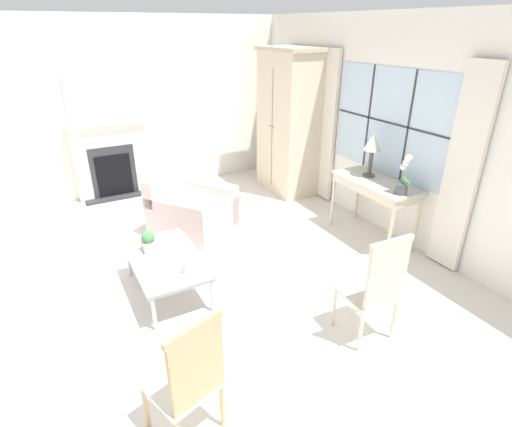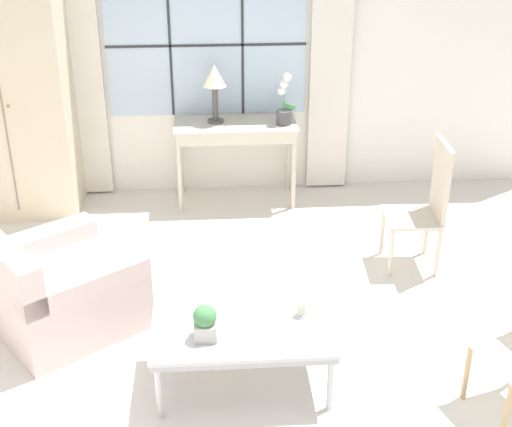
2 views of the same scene
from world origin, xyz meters
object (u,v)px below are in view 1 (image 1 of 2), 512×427
fireplace (110,155)px  accent_chair_wooden (189,376)px  side_chair_wooden (377,285)px  pillar_candle (186,270)px  potted_orchid (403,179)px  coffee_table (166,261)px  console_table (376,187)px  table_lamp (373,145)px  potted_plant_small (148,241)px  armchair_upholstered (192,211)px  armoire (289,123)px

fireplace → accent_chair_wooden: bearing=-4.6°
side_chair_wooden → pillar_candle: size_ratio=9.82×
potted_orchid → coffee_table: bearing=-101.2°
fireplace → pillar_candle: 3.47m
console_table → potted_orchid: potted_orchid is taller
table_lamp → potted_plant_small: table_lamp is taller
armchair_upholstered → potted_plant_small: armchair_upholstered is taller
side_chair_wooden → coffee_table: bearing=-138.1°
accent_chair_wooden → pillar_candle: accent_chair_wooden is taller
table_lamp → pillar_candle: (0.49, -2.75, -0.75)m
console_table → potted_orchid: size_ratio=2.39×
fireplace → console_table: bearing=41.1°
potted_orchid → armchair_upholstered: bearing=-132.6°
fireplace → armoire: bearing=67.7°
table_lamp → accent_chair_wooden: 3.73m
table_lamp → potted_orchid: 0.70m
coffee_table → armoire: bearing=125.5°
armchair_upholstered → potted_plant_small: (1.06, -0.86, 0.28)m
potted_plant_small → potted_orchid: bearing=74.8°
pillar_candle → potted_plant_small: bearing=-162.3°
armoire → coffee_table: 3.47m
console_table → side_chair_wooden: (1.49, -1.39, -0.13)m
side_chair_wooden → potted_plant_small: size_ratio=4.66×
potted_plant_small → fireplace: bearing=177.1°
console_table → potted_plant_small: bearing=-96.2°
console_table → potted_orchid: (0.46, -0.06, 0.27)m
console_table → armchair_upholstered: (-1.37, -2.05, -0.45)m
table_lamp → potted_orchid: size_ratio=1.14×
armoire → pillar_candle: size_ratio=21.07×
fireplace → armchair_upholstered: (1.79, 0.71, -0.43)m
side_chair_wooden → table_lamp: bearing=139.6°
fireplace → console_table: fireplace is taller
armoire → accent_chair_wooden: armoire is taller
armoire → potted_orchid: (2.51, -0.02, -0.18)m
armoire → pillar_candle: armoire is taller
armchair_upholstered → potted_orchid: bearing=47.4°
table_lamp → armchair_upholstered: table_lamp is taller
side_chair_wooden → accent_chair_wooden: 1.77m
armchair_upholstered → accent_chair_wooden: 3.22m
potted_orchid → armchair_upholstered: 2.80m
armoire → coffee_table: size_ratio=2.04×
potted_orchid → armchair_upholstered: size_ratio=0.37×
armoire → potted_plant_small: size_ratio=10.00×
accent_chair_wooden → potted_orchid: bearing=110.9°
table_lamp → potted_plant_small: bearing=-92.4°
table_lamp → side_chair_wooden: table_lamp is taller
console_table → side_chair_wooden: side_chair_wooden is taller
table_lamp → accent_chair_wooden: bearing=-60.2°
armoire → table_lamp: 1.86m
armoire → table_lamp: armoire is taller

